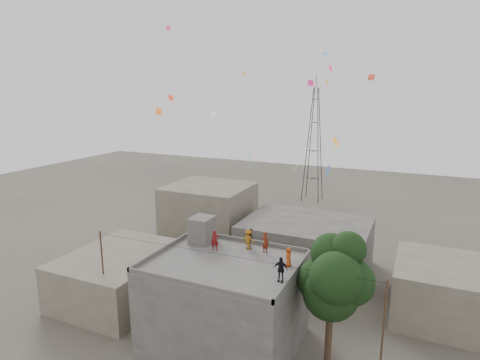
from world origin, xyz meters
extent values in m
plane|color=#423E36|center=(0.00, 0.00, 0.00)|extent=(140.00, 140.00, 0.00)
cube|color=#474542|center=(0.00, 0.00, 3.00)|extent=(10.00, 8.00, 6.00)
cube|color=#555350|center=(0.00, 0.00, 6.05)|extent=(10.00, 8.00, 0.10)
cube|color=#474542|center=(0.00, 3.92, 6.25)|extent=(10.00, 0.15, 0.30)
cube|color=#474542|center=(0.00, -3.92, 6.25)|extent=(10.00, 0.15, 0.30)
cube|color=#474542|center=(4.92, 0.00, 6.25)|extent=(0.15, 8.00, 0.30)
cube|color=#474542|center=(-4.92, 0.00, 6.25)|extent=(0.15, 8.00, 0.30)
cube|color=#474542|center=(-3.20, 2.60, 7.10)|extent=(1.60, 1.80, 2.00)
cube|color=#625C4D|center=(-11.00, 2.00, 2.00)|extent=(8.00, 10.00, 4.00)
cube|color=#474542|center=(2.00, 14.00, 2.50)|extent=(12.00, 9.00, 5.00)
cube|color=#625C4D|center=(-10.00, 16.00, 3.50)|extent=(9.00, 8.00, 7.00)
cube|color=#625C4D|center=(14.00, 10.00, 2.20)|extent=(7.00, 8.00, 4.40)
cylinder|color=black|center=(7.20, 0.50, 2.00)|extent=(0.44, 0.44, 4.00)
cylinder|color=black|center=(7.35, 0.60, 3.60)|extent=(0.64, 0.91, 2.14)
sphere|color=black|center=(7.20, 0.50, 5.20)|extent=(3.60, 3.60, 3.60)
sphere|color=black|center=(8.30, 0.80, 6.00)|extent=(3.00, 3.00, 3.00)
sphere|color=black|center=(6.30, 1.00, 5.60)|extent=(2.80, 2.80, 2.80)
sphere|color=black|center=(7.60, -0.30, 6.60)|extent=(3.20, 3.20, 3.20)
sphere|color=black|center=(6.90, 1.40, 7.40)|extent=(2.60, 2.60, 2.60)
sphere|color=black|center=(8.00, 1.10, 8.00)|extent=(2.20, 2.20, 2.20)
cylinder|color=black|center=(-9.50, -1.50, 3.70)|extent=(0.12, 0.12, 7.40)
cylinder|color=black|center=(10.50, -1.00, 3.70)|extent=(0.12, 0.12, 7.40)
cylinder|color=black|center=(0.50, -1.25, 7.20)|extent=(20.00, 0.52, 0.02)
cylinder|color=black|center=(-4.85, 39.15, 9.00)|extent=(1.27, 1.27, 18.01)
cylinder|color=black|center=(-3.15, 39.15, 9.00)|extent=(1.27, 1.27, 18.01)
cylinder|color=black|center=(-3.15, 40.85, 9.00)|extent=(1.27, 1.27, 18.01)
cylinder|color=black|center=(-4.85, 40.85, 9.00)|extent=(1.27, 1.27, 18.01)
cube|color=black|center=(-4.00, 40.00, 3.60)|extent=(2.36, 0.08, 0.08)
cube|color=black|center=(-4.00, 40.00, 3.60)|extent=(0.08, 2.36, 0.08)
cube|color=black|center=(-4.00, 40.00, 8.10)|extent=(1.81, 0.08, 0.08)
cube|color=black|center=(-4.00, 40.00, 8.10)|extent=(0.08, 1.81, 0.08)
cube|color=black|center=(-4.00, 40.00, 12.60)|extent=(1.26, 0.08, 0.08)
cube|color=black|center=(-4.00, 40.00, 12.60)|extent=(0.08, 1.26, 0.08)
cube|color=black|center=(-4.00, 40.00, 16.20)|extent=(0.82, 0.08, 0.08)
cube|color=black|center=(-4.00, 40.00, 16.20)|extent=(0.08, 0.82, 0.08)
cylinder|color=black|center=(-4.00, 40.00, 19.00)|extent=(0.08, 0.08, 2.00)
imported|color=maroon|center=(1.97, 2.66, 6.89)|extent=(0.67, 0.54, 1.57)
imported|color=#B13F14|center=(4.17, 1.18, 6.75)|extent=(0.71, 0.76, 1.31)
imported|color=black|center=(0.61, 3.17, 6.82)|extent=(0.81, 0.88, 1.45)
imported|color=black|center=(4.40, -1.13, 6.89)|extent=(0.94, 0.41, 1.59)
imported|color=#9C5C11|center=(0.58, 2.80, 6.85)|extent=(1.01, 0.63, 1.50)
imported|color=maroon|center=(-1.55, 1.57, 6.85)|extent=(0.65, 0.58, 1.50)
plane|color=#FD401A|center=(-8.40, 6.75, 16.90)|extent=(0.35, 0.51, 0.44)
plane|color=#FF2850|center=(4.81, 8.37, 19.17)|extent=(0.25, 0.49, 0.44)
plane|color=yellow|center=(-3.87, 11.93, 19.09)|extent=(0.33, 0.43, 0.29)
plane|color=blue|center=(5.43, 6.26, 11.86)|extent=(0.13, 0.62, 0.60)
plane|color=silver|center=(-7.03, 11.84, 15.33)|extent=(0.37, 0.43, 0.44)
plane|color=orange|center=(3.62, 12.84, 18.19)|extent=(0.22, 0.39, 0.34)
plane|color=green|center=(1.03, 1.95, 13.04)|extent=(0.42, 0.59, 0.46)
plane|color=#CC4330|center=(7.72, 9.05, 18.47)|extent=(0.55, 0.45, 0.43)
plane|color=orange|center=(-5.00, 0.17, 16.13)|extent=(0.49, 0.28, 0.41)
plane|color=#53A9FB|center=(2.19, 17.92, 21.04)|extent=(0.35, 0.16, 0.35)
plane|color=#EE4B82|center=(-7.01, 4.67, 22.20)|extent=(0.32, 0.39, 0.32)
plane|color=#EBF035|center=(4.70, 0.53, 13.51)|extent=(0.47, 0.69, 0.59)
plane|color=gold|center=(6.65, 2.28, 14.41)|extent=(0.44, 0.61, 0.47)
plane|color=#E32371|center=(3.09, 9.37, 18.10)|extent=(0.53, 0.33, 0.46)
camera|label=1|loc=(11.47, -22.72, 17.52)|focal=30.00mm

